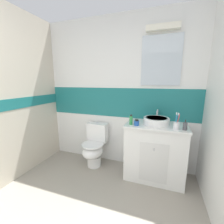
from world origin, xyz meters
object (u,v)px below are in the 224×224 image
at_px(toilet, 95,146).
at_px(hair_gel_jar, 137,123).
at_px(soap_dispenser, 185,126).
at_px(sink_basin, 156,121).
at_px(toothbrush_cup, 176,125).
at_px(deodorant_spray_can, 131,120).

bearing_deg(toilet, hair_gel_jar, -11.89).
bearing_deg(toilet, soap_dispenser, -6.78).
xyz_separation_m(sink_basin, toilet, (-1.01, -0.00, -0.55)).
relative_size(toilet, hair_gel_jar, 8.66).
distance_m(sink_basin, toilet, 1.15).
xyz_separation_m(sink_basin, hair_gel_jar, (-0.26, -0.16, -0.01)).
distance_m(sink_basin, toothbrush_cup, 0.31).
xyz_separation_m(soap_dispenser, deodorant_spray_can, (-0.70, 0.02, 0.02)).
xyz_separation_m(soap_dispenser, hair_gel_jar, (-0.62, 0.01, -0.01)).
relative_size(sink_basin, toilet, 0.55).
bearing_deg(soap_dispenser, deodorant_spray_can, 178.13).
height_order(toilet, soap_dispenser, soap_dispenser).
xyz_separation_m(toilet, hair_gel_jar, (0.75, -0.16, 0.54)).
relative_size(sink_basin, hair_gel_jar, 4.79).
bearing_deg(toilet, deodorant_spray_can, -11.90).
distance_m(toothbrush_cup, deodorant_spray_can, 0.60).
height_order(sink_basin, hair_gel_jar, sink_basin).
relative_size(sink_basin, soap_dispenser, 2.91).
bearing_deg(deodorant_spray_can, toothbrush_cup, -2.22).
xyz_separation_m(toilet, toothbrush_cup, (1.26, -0.16, 0.56)).
distance_m(toilet, hair_gel_jar, 0.93).
height_order(sink_basin, soap_dispenser, sink_basin).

